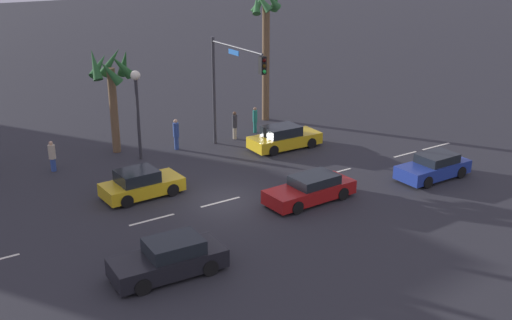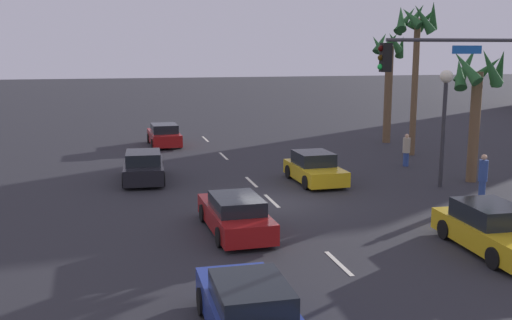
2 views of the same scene
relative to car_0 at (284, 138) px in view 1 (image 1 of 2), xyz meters
The scene contains 19 objects.
ground_plane 8.66m from the car_0, 144.73° to the right, with size 220.00×220.00×0.00m, color #28282D.
lane_stripe_2 12.18m from the car_0, 155.81° to the right, with size 2.22×0.14×0.01m, color silver.
lane_stripe_3 8.99m from the car_0, 146.23° to the right, with size 2.20×0.14×0.01m, color silver.
lane_stripe_4 5.03m from the car_0, 90.44° to the right, with size 2.05×0.14×0.01m, color silver.
lane_stripe_5 7.33m from the car_0, 43.04° to the right, with size 1.86×0.14×0.01m, color silver.
lane_stripe_6 9.49m from the car_0, 31.77° to the right, with size 2.40×0.14×0.01m, color silver.
car_0 is the anchor object (origin of this frame).
car_1 15.96m from the car_0, 141.92° to the right, with size 4.46×2.09×1.43m.
car_2 8.16m from the car_0, 116.90° to the right, with size 4.69×1.95×1.29m.
car_3 10.57m from the car_0, 168.31° to the right, with size 4.01×2.02×1.41m.
car_5 9.28m from the car_0, 66.40° to the right, with size 4.22×1.84×1.32m.
traffic_signal 5.11m from the car_0, 157.56° to the left, with size 0.37×5.80×6.65m.
streetlamp 9.20m from the car_0, 159.40° to the left, with size 0.56×0.56×5.22m.
pedestrian_0 13.52m from the car_0, 163.36° to the left, with size 0.40×0.40×1.73m.
pedestrian_1 6.57m from the car_0, 148.37° to the left, with size 0.51×0.51×1.91m.
pedestrian_2 3.69m from the car_0, 85.15° to the left, with size 0.36×0.36×1.74m.
pedestrian_3 3.61m from the car_0, 115.16° to the left, with size 0.39×0.39×1.82m.
palm_tree_0 10.86m from the car_0, 150.11° to the left, with size 2.44×2.81×6.33m.
palm_tree_1 8.52m from the car_0, 65.70° to the left, with size 2.25×2.46×9.07m.
Camera 1 is at (-14.30, -24.00, 12.12)m, focal length 43.33 mm.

